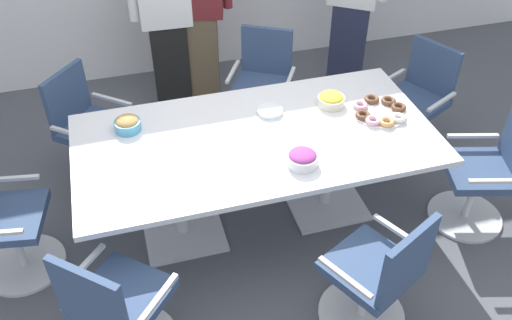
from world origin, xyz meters
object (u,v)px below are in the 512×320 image
office_chair_0 (91,133)px  office_chair_5 (415,105)px  conference_table (256,151)px  office_chair_1 (1,225)px  office_chair_4 (485,176)px  snack_bowl_chips_yellow (331,99)px  donut_platter (380,112)px  office_chair_2 (118,310)px  plate_stack (270,111)px  office_chair_6 (262,90)px  snack_bowl_candy_mix (302,158)px  person_standing_0 (166,16)px  person_standing_1 (197,5)px  snack_bowl_cookies (127,124)px  office_chair_3 (377,279)px

office_chair_0 → office_chair_5: 2.64m
conference_table → office_chair_1: (-1.70, -0.01, -0.22)m
office_chair_4 → snack_bowl_chips_yellow: 1.21m
office_chair_5 → donut_platter: office_chair_5 is taller
office_chair_2 → conference_table: bearing=82.0°
office_chair_5 → conference_table: bearing=81.8°
plate_stack → office_chair_6: bearing=77.0°
office_chair_0 → snack_bowl_candy_mix: 1.81m
office_chair_5 → snack_bowl_chips_yellow: size_ratio=4.65×
conference_table → plate_stack: 0.33m
office_chair_0 → snack_bowl_chips_yellow: 1.87m
person_standing_0 → donut_platter: 2.10m
office_chair_0 → conference_table: bearing=92.4°
office_chair_2 → person_standing_0: bearing=116.5°
office_chair_0 → donut_platter: 2.20m
office_chair_1 → person_standing_1: (1.66, 1.70, 0.55)m
office_chair_1 → office_chair_4: size_ratio=1.00×
conference_table → office_chair_0: (-1.09, 0.84, -0.22)m
office_chair_6 → snack_bowl_chips_yellow: 0.98m
office_chair_4 → snack_bowl_candy_mix: 1.41m
snack_bowl_cookies → donut_platter: (1.72, -0.29, -0.03)m
conference_table → office_chair_0: bearing=142.4°
office_chair_1 → snack_bowl_cookies: (0.89, 0.32, 0.40)m
person_standing_0 → donut_platter: size_ratio=4.36×
office_chair_1 → donut_platter: size_ratio=2.32×
office_chair_4 → plate_stack: (-1.38, 0.69, 0.36)m
conference_table → donut_platter: 0.92m
office_chair_6 → snack_bowl_cookies: size_ratio=5.14×
office_chair_1 → office_chair_6: size_ratio=1.00×
person_standing_1 → person_standing_0: bearing=10.2°
person_standing_0 → snack_bowl_cookies: size_ratio=9.68×
office_chair_1 → person_standing_0: size_ratio=0.53×
conference_table → office_chair_6: bearing=71.3°
conference_table → person_standing_0: 1.76m
office_chair_6 → donut_platter: 1.24m
snack_bowl_cookies → plate_stack: (0.98, -0.07, -0.04)m
conference_table → snack_bowl_cookies: size_ratio=13.56×
office_chair_4 → person_standing_0: bearing=56.4°
snack_bowl_candy_mix → office_chair_5: bearing=32.7°
office_chair_1 → snack_bowl_chips_yellow: office_chair_1 is taller
office_chair_3 → office_chair_5: 1.91m
office_chair_6 → snack_bowl_candy_mix: 1.49m
conference_table → office_chair_5: bearing=18.1°
plate_stack → person_standing_0: bearing=108.7°
office_chair_0 → office_chair_1: 1.05m
office_chair_5 → snack_bowl_cookies: (-2.33, -0.18, 0.40)m
office_chair_6 → office_chair_3: bearing=121.2°
office_chair_5 → plate_stack: bearing=74.5°
conference_table → office_chair_5: (1.52, 0.50, -0.22)m
person_standing_1 → office_chair_5: bearing=157.1°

